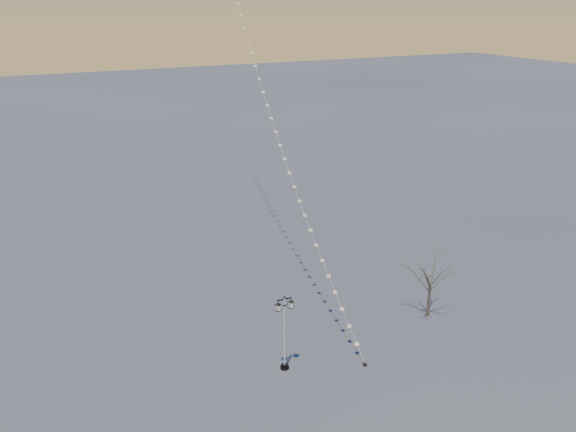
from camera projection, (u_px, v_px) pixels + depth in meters
ground at (328, 360)px, 34.21m from camera, size 300.00×300.00×0.00m
street_lamp at (285, 329)px, 32.62m from camera, size 1.13×0.50×4.47m
bare_tree at (431, 276)px, 38.06m from camera, size 2.43×2.43×4.03m
kite_train at (265, 63)px, 46.71m from camera, size 6.97×40.28×29.36m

